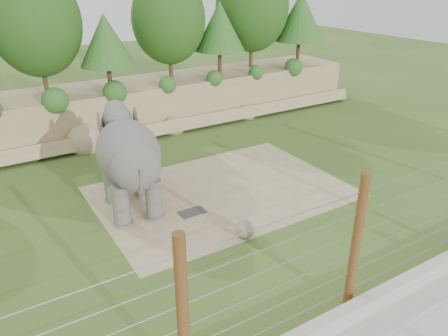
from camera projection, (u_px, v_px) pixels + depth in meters
ground at (253, 228)px, 15.57m from camera, size 90.00×90.00×0.00m
back_embankment at (131, 58)px, 24.02m from camera, size 30.00×5.52×8.77m
dirt_patch at (222, 192)px, 18.13m from camera, size 10.00×7.00×0.02m
drain_grate at (192, 212)px, 16.54m from camera, size 1.00×0.60×0.03m
elephant at (130, 166)px, 16.08m from camera, size 2.63×4.79×3.68m
stone_ball at (245, 228)px, 14.92m from camera, size 0.68×0.68×0.68m
retaining_wall at (362, 307)px, 11.60m from camera, size 26.00×0.35×0.50m
barrier_fence at (356, 243)px, 11.26m from camera, size 20.26×0.26×4.00m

